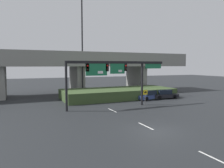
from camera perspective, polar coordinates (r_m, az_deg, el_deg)
The scene contains 9 objects.
ground_plane at distance 18.62m, azimuth 11.20°, elevation -11.83°, with size 160.00×160.00×0.00m, color black.
lane_markings at distance 29.43m, azimuth -2.83°, elevation -5.53°, with size 0.14×39.12×0.01m.
signal_gantry at distance 27.34m, azimuth 0.28°, elevation 3.58°, with size 13.37×0.44×5.86m.
speed_limit_sign at distance 28.65m, azimuth 8.69°, elevation -2.96°, with size 0.60×0.11×2.20m.
highway_light_pole_near at distance 37.99m, azimuth -7.79°, elevation 10.69°, with size 0.70×0.36×17.60m.
overpass_bridge at distance 41.01m, azimuth -9.16°, elevation 4.89°, with size 44.64×7.84×7.69m.
grass_embankment at distance 35.70m, azimuth 1.65°, elevation -2.46°, with size 18.04×7.31×1.51m.
parked_sedan_near_right at distance 34.63m, azimuth 9.50°, elevation -2.90°, with size 4.56×2.72×1.45m.
parked_sedan_mid_right at distance 36.06m, azimuth 13.45°, elevation -2.64°, with size 4.42×2.41×1.46m.
Camera 1 is at (-10.24, -14.61, 5.34)m, focal length 35.00 mm.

